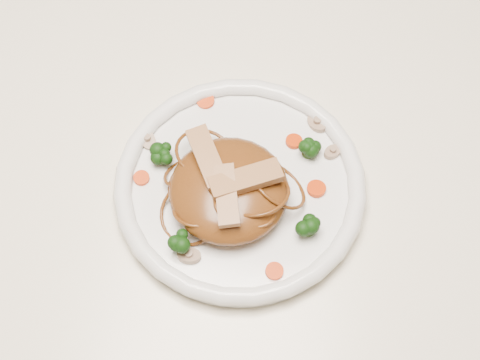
# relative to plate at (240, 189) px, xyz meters

# --- Properties ---
(ground) EXTENTS (4.00, 4.00, 0.00)m
(ground) POSITION_rel_plate_xyz_m (-0.07, 0.01, -0.76)
(ground) COLOR #53391C
(ground) RESTS_ON ground
(table) EXTENTS (1.20, 0.80, 0.75)m
(table) POSITION_rel_plate_xyz_m (-0.07, 0.01, -0.11)
(table) COLOR white
(table) RESTS_ON ground
(plate) EXTENTS (0.36, 0.36, 0.02)m
(plate) POSITION_rel_plate_xyz_m (0.00, 0.00, 0.00)
(plate) COLOR white
(plate) RESTS_ON table
(noodle_mound) EXTENTS (0.16, 0.16, 0.04)m
(noodle_mound) POSITION_rel_plate_xyz_m (-0.01, -0.02, 0.03)
(noodle_mound) COLOR brown
(noodle_mound) RESTS_ON plate
(chicken_a) EXTENTS (0.08, 0.06, 0.01)m
(chicken_a) POSITION_rel_plate_xyz_m (0.01, -0.02, 0.06)
(chicken_a) COLOR tan
(chicken_a) RESTS_ON noodle_mound
(chicken_b) EXTENTS (0.06, 0.08, 0.01)m
(chicken_b) POSITION_rel_plate_xyz_m (-0.04, 0.00, 0.05)
(chicken_b) COLOR tan
(chicken_b) RESTS_ON noodle_mound
(chicken_c) EXTENTS (0.04, 0.07, 0.01)m
(chicken_c) POSITION_rel_plate_xyz_m (-0.01, -0.04, 0.05)
(chicken_c) COLOR tan
(chicken_c) RESTS_ON noodle_mound
(broccoli_0) EXTENTS (0.03, 0.03, 0.03)m
(broccoli_0) POSITION_rel_plate_xyz_m (0.07, 0.05, 0.02)
(broccoli_0) COLOR black
(broccoli_0) RESTS_ON plate
(broccoli_1) EXTENTS (0.02, 0.02, 0.03)m
(broccoli_1) POSITION_rel_plate_xyz_m (-0.09, 0.02, 0.02)
(broccoli_1) COLOR black
(broccoli_1) RESTS_ON plate
(broccoli_2) EXTENTS (0.04, 0.04, 0.03)m
(broccoli_2) POSITION_rel_plate_xyz_m (-0.05, -0.08, 0.02)
(broccoli_2) COLOR black
(broccoli_2) RESTS_ON plate
(broccoli_3) EXTENTS (0.03, 0.03, 0.03)m
(broccoli_3) POSITION_rel_plate_xyz_m (0.08, -0.04, 0.02)
(broccoli_3) COLOR black
(broccoli_3) RESTS_ON plate
(carrot_0) EXTENTS (0.02, 0.02, 0.00)m
(carrot_0) POSITION_rel_plate_xyz_m (0.05, 0.06, 0.01)
(carrot_0) COLOR #EE3C08
(carrot_0) RESTS_ON plate
(carrot_1) EXTENTS (0.02, 0.02, 0.00)m
(carrot_1) POSITION_rel_plate_xyz_m (-0.11, -0.01, 0.01)
(carrot_1) COLOR #EE3C08
(carrot_1) RESTS_ON plate
(carrot_2) EXTENTS (0.03, 0.03, 0.00)m
(carrot_2) POSITION_rel_plate_xyz_m (0.08, 0.01, 0.01)
(carrot_2) COLOR #EE3C08
(carrot_2) RESTS_ON plate
(carrot_3) EXTENTS (0.02, 0.02, 0.00)m
(carrot_3) POSITION_rel_plate_xyz_m (-0.06, 0.10, 0.01)
(carrot_3) COLOR #EE3C08
(carrot_3) RESTS_ON plate
(carrot_4) EXTENTS (0.02, 0.02, 0.00)m
(carrot_4) POSITION_rel_plate_xyz_m (0.05, -0.09, 0.01)
(carrot_4) COLOR #EE3C08
(carrot_4) RESTS_ON plate
(mushroom_0) EXTENTS (0.03, 0.03, 0.01)m
(mushroom_0) POSITION_rel_plate_xyz_m (-0.04, -0.09, 0.01)
(mushroom_0) COLOR tan
(mushroom_0) RESTS_ON plate
(mushroom_1) EXTENTS (0.03, 0.03, 0.01)m
(mushroom_1) POSITION_rel_plate_xyz_m (0.10, 0.06, 0.01)
(mushroom_1) COLOR tan
(mushroom_1) RESTS_ON plate
(mushroom_2) EXTENTS (0.03, 0.03, 0.01)m
(mushroom_2) POSITION_rel_plate_xyz_m (-0.11, 0.04, 0.01)
(mushroom_2) COLOR tan
(mushroom_2) RESTS_ON plate
(mushroom_3) EXTENTS (0.04, 0.04, 0.01)m
(mushroom_3) POSITION_rel_plate_xyz_m (0.08, 0.09, 0.01)
(mushroom_3) COLOR tan
(mushroom_3) RESTS_ON plate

